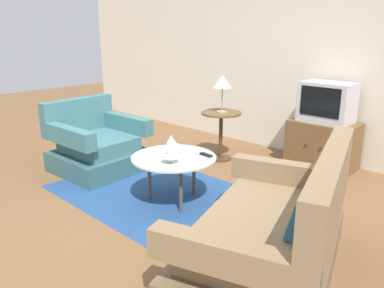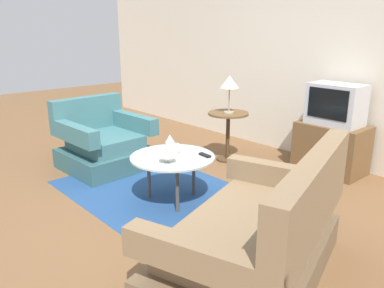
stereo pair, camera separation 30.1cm
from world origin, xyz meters
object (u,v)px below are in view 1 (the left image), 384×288
(side_table, at_px, (221,125))
(television, at_px, (327,102))
(couch, at_px, (273,236))
(bowl, at_px, (171,160))
(coffee_table, at_px, (174,160))
(tv_remote_dark, at_px, (206,155))
(table_lamp, at_px, (222,83))
(armchair, at_px, (96,146))
(vase, at_px, (171,147))
(mug, at_px, (176,148))
(tv_stand, at_px, (322,145))

(side_table, relative_size, television, 1.05)
(couch, relative_size, side_table, 2.75)
(bowl, bearing_deg, coffee_table, 126.86)
(coffee_table, distance_m, tv_remote_dark, 0.32)
(couch, relative_size, tv_remote_dark, 12.02)
(coffee_table, xyz_separation_m, table_lamp, (-0.47, 1.31, 0.59))
(table_lamp, bearing_deg, armchair, -124.31)
(armchair, height_order, tv_remote_dark, armchair)
(armchair, distance_m, side_table, 1.61)
(armchair, height_order, vase, armchair)
(armchair, distance_m, tv_remote_dark, 1.61)
(television, height_order, table_lamp, table_lamp)
(side_table, xyz_separation_m, bowl, (0.60, -1.47, 0.04))
(coffee_table, distance_m, side_table, 1.42)
(table_lamp, distance_m, vase, 1.47)
(table_lamp, bearing_deg, coffee_table, -70.11)
(couch, height_order, bowl, couch)
(side_table, bearing_deg, television, 29.57)
(couch, distance_m, mug, 1.54)
(side_table, xyz_separation_m, vase, (0.49, -1.35, 0.12))
(bowl, height_order, tv_remote_dark, bowl)
(couch, relative_size, table_lamp, 3.70)
(couch, bearing_deg, bowl, 62.01)
(side_table, bearing_deg, bowl, -67.65)
(armchair, height_order, side_table, armchair)
(table_lamp, distance_m, mug, 1.36)
(table_lamp, bearing_deg, television, 31.03)
(coffee_table, xyz_separation_m, bowl, (0.10, -0.14, 0.07))
(television, bearing_deg, couch, -72.09)
(side_table, distance_m, television, 1.33)
(coffee_table, bearing_deg, tv_remote_dark, 49.21)
(armchair, distance_m, coffee_table, 1.38)
(tv_stand, height_order, mug, tv_stand)
(vase, relative_size, mug, 1.73)
(armchair, height_order, mug, armchair)
(side_table, distance_m, mug, 1.29)
(side_table, relative_size, table_lamp, 1.35)
(coffee_table, height_order, mug, mug)
(table_lamp, bearing_deg, side_table, 140.36)
(television, relative_size, vase, 2.76)
(couch, relative_size, mug, 13.77)
(couch, height_order, coffee_table, couch)
(mug, height_order, bowl, mug)
(tv_stand, bearing_deg, side_table, -150.62)
(coffee_table, relative_size, side_table, 1.31)
(table_lamp, bearing_deg, mug, -72.05)
(coffee_table, relative_size, table_lamp, 1.76)
(coffee_table, height_order, table_lamp, table_lamp)
(armchair, height_order, couch, couch)
(mug, bearing_deg, bowl, -52.96)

